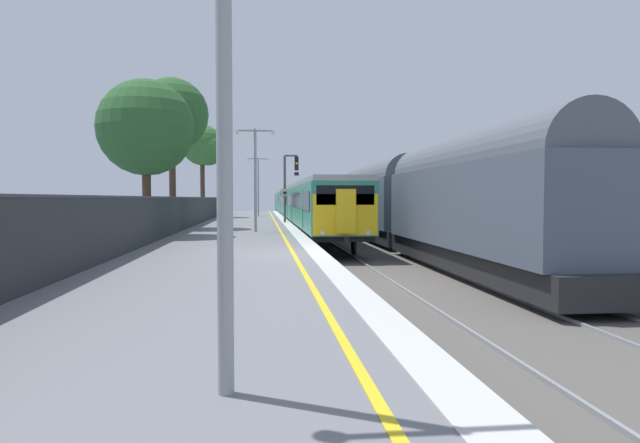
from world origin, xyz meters
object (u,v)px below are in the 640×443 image
Objects in this scene: signal_gantry at (289,180)px; background_tree_left at (170,118)px; commuter_train_at_platform at (296,202)px; background_tree_centre at (204,147)px; platform_lamp_mid at (255,171)px; platform_lamp_near at (224,53)px; speed_limit_sign at (285,201)px; platform_lamp_far at (258,182)px; freight_train_adjacent_track at (414,198)px; background_tree_right at (147,130)px.

signal_gantry is 0.57× the size of background_tree_left.
commuter_train_at_platform is 10.83m from background_tree_centre.
platform_lamp_near is at bearing -90.00° from platform_lamp_mid.
background_tree_left is 17.66m from background_tree_centre.
speed_limit_sign is (-1.85, -16.62, 0.25)m from commuter_train_at_platform.
background_tree_centre is (-4.72, -1.41, 3.01)m from platform_lamp_far.
freight_train_adjacent_track is at bearing -81.75° from commuter_train_at_platform.
background_tree_right is (-6.97, -14.47, 1.71)m from signal_gantry.
background_tree_left reaches higher than background_tree_right.
speed_limit_sign is 9.93m from background_tree_left.
platform_lamp_mid reaches higher than speed_limit_sign.
commuter_train_at_platform is at bearing 84.15° from signal_gantry.
platform_lamp_far reaches higher than speed_limit_sign.
background_tree_centre is at bearing 89.75° from background_tree_left.
signal_gantry is 34.84m from platform_lamp_near.
background_tree_centre reaches higher than platform_lamp_far.
speed_limit_sign is 9.85m from platform_lamp_mid.
commuter_train_at_platform is at bearing 85.67° from platform_lamp_near.
commuter_train_at_platform reaches higher than speed_limit_sign.
commuter_train_at_platform is 14.48m from signal_gantry.
background_tree_right is (0.07, -6.45, -1.45)m from background_tree_left.
background_tree_centre reaches higher than platform_lamp_mid.
freight_train_adjacent_track reaches higher than speed_limit_sign.
speed_limit_sign is at bearing 118.00° from freight_train_adjacent_track.
background_tree_left is (-12.51, 5.30, 4.48)m from freight_train_adjacent_track.
platform_lamp_mid is 5.64m from background_tree_right.
signal_gantry is 11.13m from background_tree_left.
signal_gantry is at bearing 48.73° from background_tree_left.
speed_limit_sign is (-0.38, -2.32, -1.49)m from signal_gantry.
platform_lamp_mid is at bearing 90.00° from platform_lamp_near.
platform_lamp_near is 20.91m from background_tree_right.
commuter_train_at_platform is at bearing 41.24° from platform_lamp_far.
speed_limit_sign is at bearing 78.92° from platform_lamp_mid.
platform_lamp_mid is (-3.71, -26.16, 1.81)m from commuter_train_at_platform.
background_tree_right reaches higher than commuter_train_at_platform.
platform_lamp_near is at bearing -76.91° from background_tree_right.
commuter_train_at_platform is 7.80× the size of background_tree_centre.
platform_lamp_far is at bearing 79.52° from background_tree_right.
platform_lamp_mid reaches higher than signal_gantry.
freight_train_adjacent_track is at bearing 70.21° from platform_lamp_near.
background_tree_right reaches higher than platform_lamp_far.
background_tree_left is (-4.79, 26.74, 3.25)m from platform_lamp_near.
background_tree_centre is (-8.43, -4.66, 4.94)m from commuter_train_at_platform.
speed_limit_sign is 0.34× the size of background_tree_right.
freight_train_adjacent_track is 12.96× the size of speed_limit_sign.
platform_lamp_far is 5.77m from background_tree_centre.
commuter_train_at_platform is 26.48m from platform_lamp_mid.
platform_lamp_near is at bearing -109.79° from freight_train_adjacent_track.
freight_train_adjacent_track is 14.46m from signal_gantry.
platform_lamp_near is at bearing -93.70° from signal_gantry.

